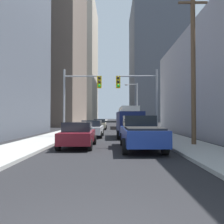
% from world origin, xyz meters
% --- Properties ---
extents(sidewalk_left, '(2.94, 160.00, 0.15)m').
position_xyz_m(sidewalk_left, '(-4.94, 50.00, 0.07)').
color(sidewalk_left, '#9E9E99').
rests_on(sidewalk_left, ground).
extents(sidewalk_right, '(2.94, 160.00, 0.15)m').
position_xyz_m(sidewalk_right, '(4.94, 50.00, 0.07)').
color(sidewalk_right, '#9E9E99').
rests_on(sidewalk_right, ground).
extents(city_bus, '(2.76, 11.55, 3.40)m').
position_xyz_m(city_bus, '(2.57, 34.28, 1.93)').
color(city_bus, silver).
rests_on(city_bus, ground).
extents(pickup_truck_blue, '(2.20, 5.45, 1.90)m').
position_xyz_m(pickup_truck_blue, '(1.82, 9.71, 0.93)').
color(pickup_truck_blue, navy).
rests_on(pickup_truck_blue, ground).
extents(cargo_van_navy, '(2.20, 5.29, 2.26)m').
position_xyz_m(cargo_van_navy, '(1.64, 16.83, 1.29)').
color(cargo_van_navy, '#141E4C').
rests_on(cargo_van_navy, ground).
extents(sedan_maroon, '(1.95, 4.25, 1.52)m').
position_xyz_m(sedan_maroon, '(-1.83, 10.44, 0.77)').
color(sedan_maroon, maroon).
rests_on(sedan_maroon, ground).
extents(sedan_white, '(1.95, 4.23, 1.52)m').
position_xyz_m(sedan_white, '(-1.66, 17.23, 0.77)').
color(sedan_white, white).
rests_on(sedan_white, ground).
extents(sedan_beige, '(1.95, 4.23, 1.52)m').
position_xyz_m(sedan_beige, '(-1.76, 29.37, 0.77)').
color(sedan_beige, '#C6B793').
rests_on(sedan_beige, ground).
extents(traffic_signal_near_left, '(3.38, 0.44, 6.00)m').
position_xyz_m(traffic_signal_near_left, '(-2.65, 16.65, 4.02)').
color(traffic_signal_near_left, gray).
rests_on(traffic_signal_near_left, ground).
extents(traffic_signal_near_right, '(3.67, 0.44, 6.00)m').
position_xyz_m(traffic_signal_near_right, '(2.51, 16.65, 4.04)').
color(traffic_signal_near_right, gray).
rests_on(traffic_signal_near_right, ground).
extents(utility_pole_right, '(2.20, 0.28, 10.34)m').
position_xyz_m(utility_pole_right, '(5.23, 10.90, 5.45)').
color(utility_pole_right, brown).
rests_on(utility_pole_right, ground).
extents(street_lamp_right, '(2.16, 0.32, 7.50)m').
position_xyz_m(street_lamp_right, '(3.84, 34.69, 4.51)').
color(street_lamp_right, gray).
rests_on(street_lamp_right, ground).
extents(building_left_mid_office, '(24.77, 19.58, 33.53)m').
position_xyz_m(building_left_mid_office, '(-19.12, 44.66, 16.76)').
color(building_left_mid_office, '#66564C').
rests_on(building_left_mid_office, ground).
extents(building_left_far_tower, '(24.00, 27.20, 48.15)m').
position_xyz_m(building_left_far_tower, '(-19.30, 87.70, 24.08)').
color(building_left_far_tower, '#B7A893').
rests_on(building_left_far_tower, ground).
extents(building_right_far_highrise, '(20.23, 27.95, 46.06)m').
position_xyz_m(building_right_far_highrise, '(17.32, 86.53, 23.03)').
color(building_right_far_highrise, '#4C515B').
rests_on(building_right_far_highrise, ground).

